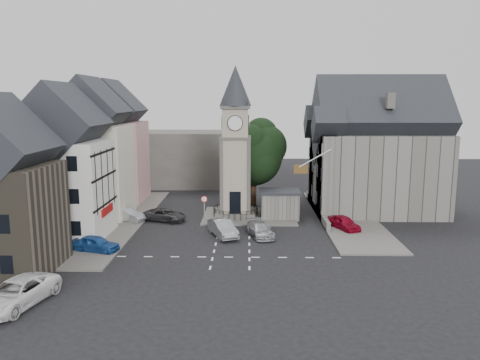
{
  "coord_description": "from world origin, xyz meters",
  "views": [
    {
      "loc": [
        1.4,
        -42.01,
        12.66
      ],
      "look_at": [
        0.54,
        5.0,
        4.61
      ],
      "focal_mm": 35.0,
      "sensor_mm": 36.0,
      "label": 1
    }
  ],
  "objects_px": {
    "car_west_blue": "(96,244)",
    "car_east_red": "(344,223)",
    "clock_tower": "(235,143)",
    "stone_shelter": "(280,204)",
    "pedestrian": "(330,215)"
  },
  "relations": [
    {
      "from": "car_west_blue",
      "to": "pedestrian",
      "type": "bearing_deg",
      "value": -49.04
    },
    {
      "from": "stone_shelter",
      "to": "pedestrian",
      "type": "bearing_deg",
      "value": -20.38
    },
    {
      "from": "car_east_red",
      "to": "pedestrian",
      "type": "height_order",
      "value": "pedestrian"
    },
    {
      "from": "clock_tower",
      "to": "car_west_blue",
      "type": "bearing_deg",
      "value": -133.13
    },
    {
      "from": "car_east_red",
      "to": "car_west_blue",
      "type": "bearing_deg",
      "value": 174.27
    },
    {
      "from": "car_west_blue",
      "to": "pedestrian",
      "type": "height_order",
      "value": "pedestrian"
    },
    {
      "from": "clock_tower",
      "to": "stone_shelter",
      "type": "relative_size",
      "value": 3.78
    },
    {
      "from": "clock_tower",
      "to": "car_east_red",
      "type": "bearing_deg",
      "value": -24.66
    },
    {
      "from": "car_east_red",
      "to": "pedestrian",
      "type": "xyz_separation_m",
      "value": [
        -0.96,
        2.6,
        0.12
      ]
    },
    {
      "from": "car_east_red",
      "to": "pedestrian",
      "type": "relative_size",
      "value": 2.49
    },
    {
      "from": "clock_tower",
      "to": "car_west_blue",
      "type": "height_order",
      "value": "clock_tower"
    },
    {
      "from": "car_west_blue",
      "to": "car_east_red",
      "type": "bearing_deg",
      "value": -55.79
    },
    {
      "from": "car_west_blue",
      "to": "car_east_red",
      "type": "xyz_separation_m",
      "value": [
        22.37,
        7.29,
        -0.0
      ]
    },
    {
      "from": "clock_tower",
      "to": "car_east_red",
      "type": "height_order",
      "value": "clock_tower"
    },
    {
      "from": "pedestrian",
      "to": "car_west_blue",
      "type": "bearing_deg",
      "value": -7.48
    }
  ]
}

